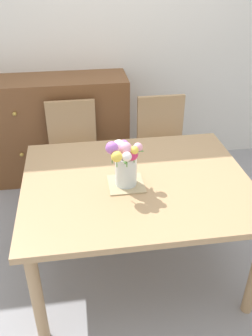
{
  "coord_description": "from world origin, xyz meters",
  "views": [
    {
      "loc": [
        -0.35,
        -1.87,
        2.0
      ],
      "look_at": [
        -0.07,
        -0.03,
        0.85
      ],
      "focal_mm": 38.53,
      "sensor_mm": 36.0,
      "label": 1
    }
  ],
  "objects_px": {
    "chair_right": "(162,140)",
    "dresser": "(54,130)",
    "chair_left": "(73,147)",
    "flower_vase": "(125,161)",
    "dining_table": "(137,191)"
  },
  "relations": [
    {
      "from": "chair_right",
      "to": "dresser",
      "type": "bearing_deg",
      "value": -22.99
    },
    {
      "from": "chair_left",
      "to": "chair_right",
      "type": "distance_m",
      "value": 0.79
    },
    {
      "from": "dresser",
      "to": "flower_vase",
      "type": "height_order",
      "value": "flower_vase"
    },
    {
      "from": "chair_left",
      "to": "dresser",
      "type": "xyz_separation_m",
      "value": [
        -0.17,
        0.41,
        -0.02
      ]
    },
    {
      "from": "dining_table",
      "to": "chair_right",
      "type": "xyz_separation_m",
      "value": [
        0.4,
        0.92,
        -0.13
      ]
    },
    {
      "from": "chair_left",
      "to": "flower_vase",
      "type": "relative_size",
      "value": 2.78
    },
    {
      "from": "chair_right",
      "to": "flower_vase",
      "type": "distance_m",
      "value": 1.15
    },
    {
      "from": "dining_table",
      "to": "flower_vase",
      "type": "distance_m",
      "value": 0.28
    },
    {
      "from": "dining_table",
      "to": "dresser",
      "type": "xyz_separation_m",
      "value": [
        -0.57,
        1.33,
        -0.15
      ]
    },
    {
      "from": "chair_right",
      "to": "flower_vase",
      "type": "height_order",
      "value": "flower_vase"
    },
    {
      "from": "flower_vase",
      "to": "chair_left",
      "type": "bearing_deg",
      "value": 107.84
    },
    {
      "from": "chair_left",
      "to": "dresser",
      "type": "relative_size",
      "value": 0.64
    },
    {
      "from": "dresser",
      "to": "flower_vase",
      "type": "xyz_separation_m",
      "value": [
        0.49,
        -1.38,
        0.41
      ]
    },
    {
      "from": "flower_vase",
      "to": "dining_table",
      "type": "bearing_deg",
      "value": 30.42
    },
    {
      "from": "chair_left",
      "to": "flower_vase",
      "type": "height_order",
      "value": "flower_vase"
    }
  ]
}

